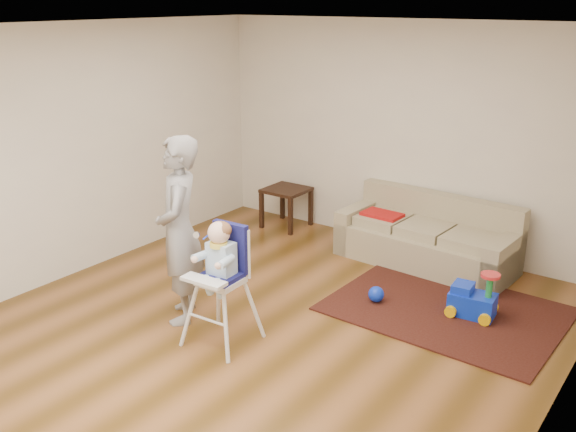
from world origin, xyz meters
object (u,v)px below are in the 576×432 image
Objects in this scene: side_table at (286,207)px; high_chair at (221,285)px; adult at (179,231)px; toy_ball at (376,294)px; sofa at (426,232)px; ride_on_toy at (473,293)px.

high_chair is (1.31, -2.80, 0.28)m from side_table.
side_table is at bearing 155.21° from adult.
side_table reaches higher than toy_ball.
sofa reaches higher than toy_ball.
adult is at bearing -149.57° from ride_on_toy.
ride_on_toy is 2.85m from adult.
ride_on_toy is 0.94m from toy_ball.
adult reaches higher than side_table.
adult reaches higher than high_chair.
toy_ball is (2.07, -1.33, -0.17)m from side_table.
ride_on_toy is at bearing -19.51° from side_table.
high_chair reaches higher than sofa.
side_table is at bearing 155.12° from ride_on_toy.
ride_on_toy is at bearing 44.00° from high_chair.
toy_ball is at bearing 94.77° from adult.
adult is at bearing -135.62° from toy_ball.
high_chair reaches higher than ride_on_toy.
toy_ball is 2.07m from adult.
side_table is 3.11m from high_chair.
ride_on_toy is at bearing -42.35° from sofa.
adult is at bearing 165.08° from high_chair.
toy_ball is 1.71m from high_chair.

